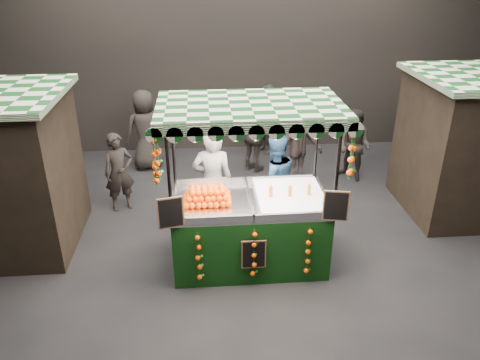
{
  "coord_description": "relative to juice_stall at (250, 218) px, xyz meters",
  "views": [
    {
      "loc": [
        -0.82,
        -6.07,
        4.47
      ],
      "look_at": [
        -0.25,
        0.57,
        1.22
      ],
      "focal_mm": 35.14,
      "sensor_mm": 36.0,
      "label": 1
    }
  ],
  "objects": [
    {
      "name": "ground",
      "position": [
        0.14,
        -0.08,
        -0.81
      ],
      "size": [
        12.0,
        12.0,
        0.0
      ],
      "primitive_type": "plane",
      "color": "black",
      "rests_on": "ground"
    },
    {
      "name": "market_hall",
      "position": [
        0.14,
        -0.08,
        2.57
      ],
      "size": [
        12.1,
        10.1,
        5.05
      ],
      "color": "black",
      "rests_on": "ground"
    },
    {
      "name": "juice_stall",
      "position": [
        0.0,
        0.0,
        0.0
      ],
      "size": [
        2.68,
        1.58,
        2.6
      ],
      "color": "black",
      "rests_on": "ground"
    },
    {
      "name": "vendor_grey",
      "position": [
        -0.53,
        1.02,
        0.13
      ],
      "size": [
        0.71,
        0.49,
        1.88
      ],
      "rotation": [
        0.0,
        0.0,
        3.08
      ],
      "color": "gray",
      "rests_on": "ground"
    },
    {
      "name": "vendor_blue",
      "position": [
        0.53,
        1.1,
        0.06
      ],
      "size": [
        0.97,
        0.83,
        1.73
      ],
      "rotation": [
        0.0,
        0.0,
        3.37
      ],
      "color": "navy",
      "rests_on": "ground"
    },
    {
      "name": "shopper_0",
      "position": [
        -2.26,
        1.95,
        -0.05
      ],
      "size": [
        0.65,
        0.54,
        1.52
      ],
      "rotation": [
        0.0,
        0.0,
        0.39
      ],
      "color": "black",
      "rests_on": "ground"
    },
    {
      "name": "shopper_1",
      "position": [
        2.52,
        2.86,
        -0.04
      ],
      "size": [
        0.94,
        0.95,
        1.54
      ],
      "rotation": [
        0.0,
        0.0,
        -0.84
      ],
      "color": "black",
      "rests_on": "ground"
    },
    {
      "name": "shopper_2",
      "position": [
        0.45,
        3.46,
        0.02
      ],
      "size": [
        0.99,
        0.95,
        1.66
      ],
      "rotation": [
        0.0,
        0.0,
        2.41
      ],
      "color": "#2D2925",
      "rests_on": "ground"
    },
    {
      "name": "shopper_3",
      "position": [
        1.34,
        2.78,
        0.07
      ],
      "size": [
        1.31,
        1.1,
        1.76
      ],
      "rotation": [
        0.0,
        0.0,
        0.47
      ],
      "color": "black",
      "rests_on": "ground"
    },
    {
      "name": "shopper_4",
      "position": [
        -1.94,
        3.85,
        0.09
      ],
      "size": [
        1.04,
        0.88,
        1.8
      ],
      "rotation": [
        0.0,
        0.0,
        3.56
      ],
      "color": "#2B2623",
      "rests_on": "ground"
    },
    {
      "name": "shopper_5",
      "position": [
        4.5,
        2.93,
        -0.05
      ],
      "size": [
        0.82,
        1.47,
        1.51
      ],
      "rotation": [
        0.0,
        0.0,
        1.86
      ],
      "color": "#2C2623",
      "rests_on": "ground"
    },
    {
      "name": "shopper_6",
      "position": [
        0.86,
        4.52,
        0.03
      ],
      "size": [
        0.61,
        0.72,
        1.68
      ],
      "rotation": [
        0.0,
        0.0,
        -1.18
      ],
      "color": "black",
      "rests_on": "ground"
    }
  ]
}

